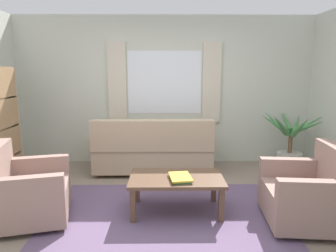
# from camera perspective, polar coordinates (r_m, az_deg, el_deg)

# --- Properties ---
(ground_plane) EXTENTS (6.24, 6.24, 0.00)m
(ground_plane) POSITION_cam_1_polar(r_m,az_deg,el_deg) (3.60, -0.68, -17.25)
(ground_plane) COLOR gray
(wall_back) EXTENTS (5.32, 0.12, 2.60)m
(wall_back) POSITION_cam_1_polar(r_m,az_deg,el_deg) (5.45, -0.71, 6.67)
(wall_back) COLOR beige
(wall_back) RESTS_ON ground_plane
(window_with_curtains) EXTENTS (1.98, 0.07, 1.40)m
(window_with_curtains) POSITION_cam_1_polar(r_m,az_deg,el_deg) (5.36, -0.72, 8.20)
(window_with_curtains) COLOR white
(area_rug) EXTENTS (2.72, 2.05, 0.01)m
(area_rug) POSITION_cam_1_polar(r_m,az_deg,el_deg) (3.60, -0.68, -17.16)
(area_rug) COLOR #604C6B
(area_rug) RESTS_ON ground_plane
(couch) EXTENTS (1.90, 0.82, 0.92)m
(couch) POSITION_cam_1_polar(r_m,az_deg,el_deg) (4.97, -2.85, -4.66)
(couch) COLOR tan
(couch) RESTS_ON ground_plane
(armchair_left) EXTENTS (1.00, 1.01, 0.88)m
(armchair_left) POSITION_cam_1_polar(r_m,az_deg,el_deg) (3.78, -25.65, -11.05)
(armchair_left) COLOR gray
(armchair_left) RESTS_ON ground_plane
(armchair_right) EXTENTS (0.89, 0.91, 0.88)m
(armchair_right) POSITION_cam_1_polar(r_m,az_deg,el_deg) (3.70, 25.22, -11.50)
(armchair_right) COLOR gray
(armchair_right) RESTS_ON ground_plane
(coffee_table) EXTENTS (1.10, 0.64, 0.44)m
(coffee_table) POSITION_cam_1_polar(r_m,az_deg,el_deg) (3.62, 1.54, -10.44)
(coffee_table) COLOR brown
(coffee_table) RESTS_ON ground_plane
(book_stack_on_table) EXTENTS (0.28, 0.36, 0.04)m
(book_stack_on_table) POSITION_cam_1_polar(r_m,az_deg,el_deg) (3.51, 2.31, -9.75)
(book_stack_on_table) COLOR #387F4C
(book_stack_on_table) RESTS_ON coffee_table
(potted_plant) EXTENTS (1.05, 1.16, 1.05)m
(potted_plant) POSITION_cam_1_polar(r_m,az_deg,el_deg) (5.49, 22.02, -3.06)
(potted_plant) COLOR #B7B2A8
(potted_plant) RESTS_ON ground_plane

